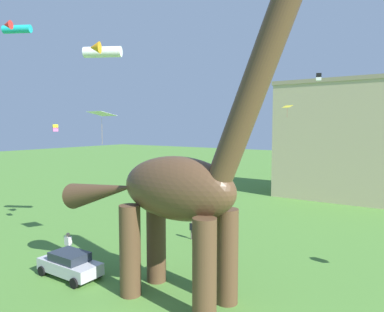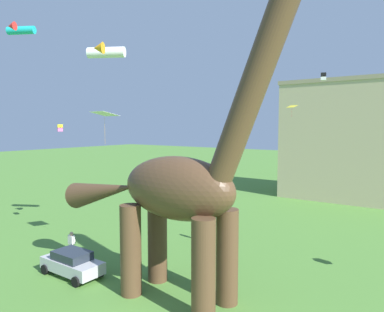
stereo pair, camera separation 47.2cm
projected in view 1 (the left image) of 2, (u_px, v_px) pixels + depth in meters
name	position (u px, v px, depth m)	size (l,w,h in m)	color
dinosaur_sculpture	(176.00, 188.00, 19.09)	(15.98, 3.38, 16.70)	#513823
parked_sedan_left	(70.00, 264.00, 22.30)	(4.22, 2.01, 1.55)	#B7B7BC
person_vendor_side	(192.00, 228.00, 29.62)	(0.58, 0.26, 1.55)	#6B6056
person_photographer	(68.00, 242.00, 25.58)	(0.67, 0.29, 1.78)	#6B6056
kite_mid_left	(102.00, 114.00, 24.39)	(1.95, 1.56, 2.20)	white
kite_trailing	(15.00, 28.00, 22.71)	(1.85, 1.88, 0.54)	#19B2B7
kite_far_right	(287.00, 107.00, 32.54)	(0.99, 0.85, 1.08)	yellow
kite_high_left	(101.00, 51.00, 27.04)	(2.92, 2.98, 0.85)	white
kite_mid_center	(319.00, 77.00, 29.43)	(0.50, 0.50, 0.59)	black
kite_mid_right	(55.00, 128.00, 29.15)	(0.54, 0.54, 0.57)	yellow
background_building_block	(346.00, 140.00, 46.65)	(16.43, 9.91, 15.00)	#CCB78E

